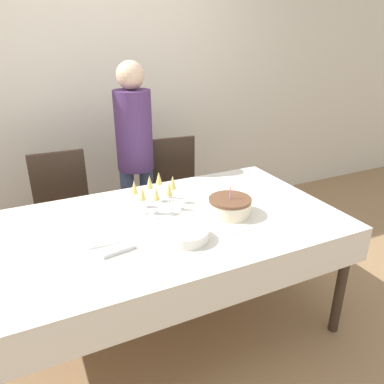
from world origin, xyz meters
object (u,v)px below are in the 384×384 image
at_px(champagne_tray, 155,194).
at_px(birthday_cake, 230,206).
at_px(dining_chair_far_right, 176,191).
at_px(dining_chair_far_left, 65,212).
at_px(plate_stack_main, 186,235).
at_px(person_standing, 135,146).

bearing_deg(champagne_tray, birthday_cake, -38.70).
height_order(dining_chair_far_right, champagne_tray, dining_chair_far_right).
bearing_deg(dining_chair_far_right, champagne_tray, -122.15).
distance_m(dining_chair_far_left, plate_stack_main, 1.25).
distance_m(birthday_cake, plate_stack_main, 0.39).
xyz_separation_m(birthday_cake, champagne_tray, (-0.36, 0.29, 0.03)).
bearing_deg(dining_chair_far_left, person_standing, 3.51).
bearing_deg(birthday_cake, plate_stack_main, -156.20).
bearing_deg(champagne_tray, person_standing, 81.72).
distance_m(dining_chair_far_left, person_standing, 0.72).
xyz_separation_m(dining_chair_far_left, champagne_tray, (0.48, -0.68, 0.32)).
relative_size(dining_chair_far_right, person_standing, 0.60).
bearing_deg(dining_chair_far_right, person_standing, 173.64).
distance_m(dining_chair_far_right, champagne_tray, 0.87).
distance_m(dining_chair_far_left, champagne_tray, 0.89).
bearing_deg(birthday_cake, champagne_tray, 141.30).
distance_m(dining_chair_far_left, dining_chair_far_right, 0.91).
bearing_deg(champagne_tray, dining_chair_far_right, 57.85).
relative_size(plate_stack_main, person_standing, 0.15).
bearing_deg(plate_stack_main, person_standing, 85.02).
bearing_deg(person_standing, plate_stack_main, -94.98).
bearing_deg(dining_chair_far_right, dining_chair_far_left, 179.98).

